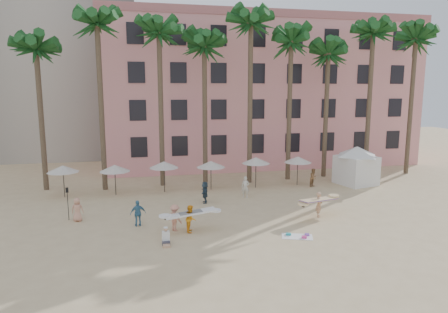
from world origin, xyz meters
TOP-DOWN VIEW (x-y plane):
  - ground at (0.00, 0.00)m, footprint 120.00×120.00m
  - pink_hotel at (7.00, 26.00)m, footprint 35.00×14.00m
  - palm_row at (0.51, 15.00)m, footprint 44.40×5.40m
  - umbrella_row at (-3.00, 12.50)m, footprint 22.50×2.70m
  - cabana at (12.36, 11.76)m, footprint 5.46×5.46m
  - beach_towel at (2.04, 0.37)m, footprint 2.03×1.54m
  - carrier_yellow at (4.85, 3.57)m, footprint 3.26×2.14m
  - carrier_white at (-4.05, 2.56)m, footprint 3.23×1.20m
  - beachgoers at (-2.57, 7.01)m, footprint 20.19×9.83m
  - paddle at (-11.73, 6.44)m, footprint 0.18×0.04m
  - seated_man at (-5.68, 0.77)m, footprint 0.44×0.76m

SIDE VIEW (x-z plane):
  - ground at x=0.00m, z-range 0.00..0.00m
  - beach_towel at x=2.04m, z-range -0.04..0.10m
  - seated_man at x=-5.68m, z-range -0.15..0.83m
  - beachgoers at x=-2.57m, z-range -0.03..1.69m
  - carrier_white at x=-4.05m, z-range 0.07..1.74m
  - carrier_yellow at x=4.85m, z-range 0.12..1.86m
  - paddle at x=-11.73m, z-range 0.30..2.52m
  - cabana at x=12.36m, z-range 0.32..3.82m
  - umbrella_row at x=-3.00m, z-range 0.97..3.69m
  - pink_hotel at x=7.00m, z-range 0.00..16.00m
  - palm_row at x=0.51m, z-range 4.82..21.12m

